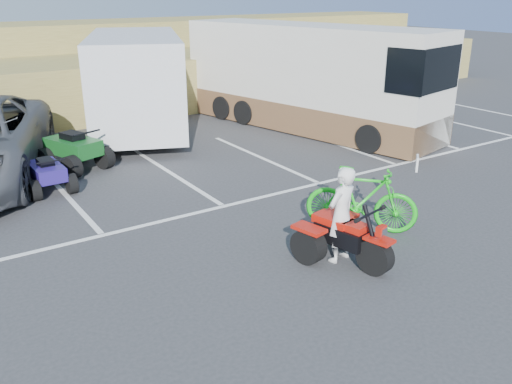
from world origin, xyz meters
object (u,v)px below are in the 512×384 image
quad_atv_blue (49,191)px  quad_atv_green (76,169)px  green_dirt_bike (362,199)px  red_trike_atv (346,262)px  cargo_trailer (137,81)px  rv_motorhome (307,85)px  rider (341,215)px

quad_atv_blue → quad_atv_green: 1.66m
green_dirt_bike → red_trike_atv: bearing=174.7°
green_dirt_bike → cargo_trailer: cargo_trailer is taller
quad_atv_blue → rv_motorhome: bearing=8.1°
quad_atv_blue → red_trike_atv: bearing=-64.0°
cargo_trailer → quad_atv_green: 4.39m
rider → red_trike_atv: bearing=90.0°
red_trike_atv → cargo_trailer: size_ratio=0.23×
rv_motorhome → quad_atv_blue: 9.17m
green_dirt_bike → cargo_trailer: bearing=51.4°
cargo_trailer → rv_motorhome: 5.58m
rider → quad_atv_blue: bearing=-74.0°
rv_motorhome → quad_atv_green: size_ratio=5.62×
rider → quad_atv_green: bearing=-84.9°
green_dirt_bike → quad_atv_green: 7.82m
red_trike_atv → quad_atv_green: (-2.43, 7.79, 0.00)m
cargo_trailer → quad_atv_green: size_ratio=4.24×
green_dirt_bike → quad_atv_blue: (-4.57, 5.61, -0.65)m
red_trike_atv → rider: size_ratio=0.97×
green_dirt_bike → quad_atv_green: bearing=74.9°
quad_atv_green → cargo_trailer: bearing=22.9°
red_trike_atv → quad_atv_green: size_ratio=0.97×
quad_atv_green → green_dirt_bike: bearing=-83.4°
red_trike_atv → quad_atv_green: 8.16m
cargo_trailer → red_trike_atv: bearing=-70.9°
green_dirt_bike → cargo_trailer: (-0.64, 9.72, 1.04)m
red_trike_atv → quad_atv_blue: (-3.43, 6.47, 0.00)m
red_trike_atv → rv_motorhome: 9.85m
rider → cargo_trailer: size_ratio=0.24×
green_dirt_bike → cargo_trailer: 9.79m
quad_atv_blue → quad_atv_green: quad_atv_green is taller
red_trike_atv → green_dirt_bike: size_ratio=0.77×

